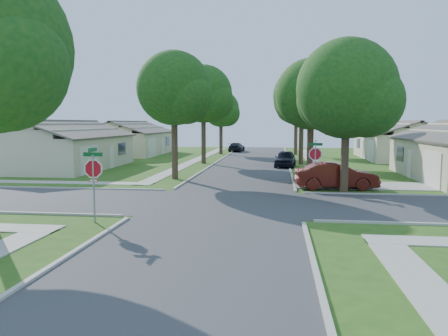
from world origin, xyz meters
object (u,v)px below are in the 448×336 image
tree_e_near (312,98)px  house_ne_far (401,145)px  tree_w_far (221,111)px  car_driveway (336,176)px  car_curb_west (236,147)px  tree_w_mid (204,97)px  car_curb_east (285,159)px  house_nw_near (65,151)px  house_nw_far (130,142)px  tree_e_mid (302,98)px  tree_e_far (297,106)px  tree_w_near (175,92)px  stop_sign_sw (93,172)px  stop_sign_ne (315,156)px  tree_ne_corner (348,93)px

tree_e_near → house_ne_far: (11.24, 19.99, -4.13)m
tree_w_far → house_ne_far: (20.64, -5.01, -3.99)m
car_driveway → car_curb_west: car_driveway is taller
tree_w_mid → tree_w_far: bearing=90.0°
tree_e_near → car_curb_east: bearing=99.1°
house_ne_far → house_nw_near: bearing=-156.4°
house_nw_near → car_curb_east: (19.19, 3.71, -0.77)m
car_curb_west → house_nw_far: bearing=35.3°
tree_e_mid → tree_w_mid: (-9.40, 0.00, 0.24)m
tree_e_near → tree_e_far: bearing=90.0°
tree_e_mid → house_nw_near: tree_e_mid is taller
house_ne_far → tree_e_mid: bearing=-144.6°
tree_w_near → tree_w_mid: (0.00, 12.00, 0.37)m
tree_w_near → tree_w_mid: tree_w_mid is taller
house_ne_far → car_curb_west: 21.72m
tree_e_near → tree_w_mid: tree_w_mid is taller
tree_e_mid → car_driveway: (1.24, -15.51, -5.45)m
stop_sign_sw → house_ne_far: house_ne_far is taller
house_nw_near → car_curb_west: house_nw_near is taller
stop_sign_ne → tree_w_near: tree_w_near is taller
tree_e_mid → house_ne_far: tree_e_mid is taller
stop_sign_sw → house_nw_far: 38.40m
tree_w_near → car_curb_east: size_ratio=2.06×
tree_w_near → car_curb_west: (1.44, 30.11, -5.50)m
tree_e_far → house_nw_far: tree_e_far is taller
tree_ne_corner → house_nw_near: bearing=154.2°
tree_w_far → house_nw_far: (-11.34, -2.01, -3.99)m
house_ne_far → car_driveway: 25.54m
house_ne_far → tree_w_far: bearing=166.4°
tree_e_mid → tree_e_far: bearing=90.0°
tree_w_far → house_nw_near: (-11.34, -19.01, -3.99)m
stop_sign_ne → tree_e_near: tree_e_near is taller
stop_sign_sw → house_nw_far: house_nw_far is taller
tree_e_near → tree_w_far: tree_e_near is taller
stop_sign_ne → tree_e_mid: 16.84m
stop_sign_sw → tree_w_mid: bearing=89.9°
tree_e_mid → tree_ne_corner: bearing=-84.6°
tree_w_mid → tree_w_near: bearing=-90.0°
tree_e_mid → tree_ne_corner: (1.60, -16.80, -0.66)m
house_nw_near → tree_e_mid: bearing=16.2°
tree_ne_corner → car_driveway: 4.98m
tree_e_near → tree_e_far: size_ratio=0.95×
tree_w_near → stop_sign_sw: bearing=-90.2°
stop_sign_sw → car_curb_west: size_ratio=0.70×
tree_e_far → tree_w_mid: size_ratio=0.91×
stop_sign_ne → tree_w_mid: (-9.34, 16.31, 4.46)m
tree_ne_corner → house_nw_far: 35.90m
tree_e_near → tree_e_far: 25.00m
tree_e_far → tree_ne_corner: (1.61, -29.80, -0.39)m
tree_e_near → tree_ne_corner: 5.06m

